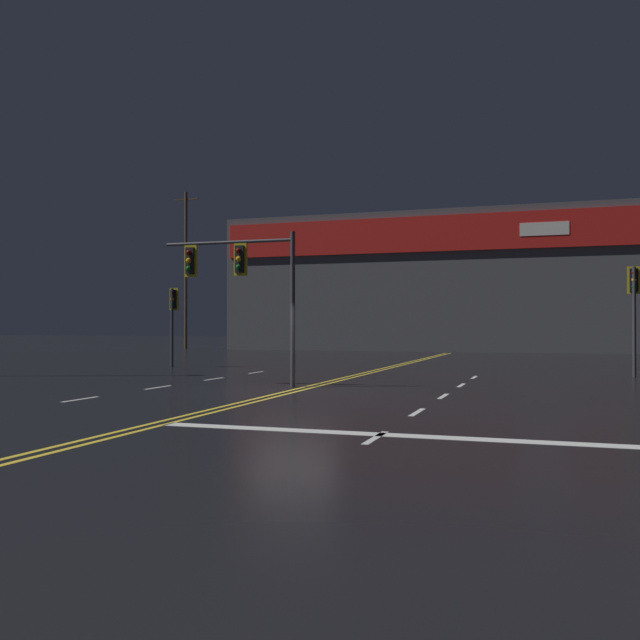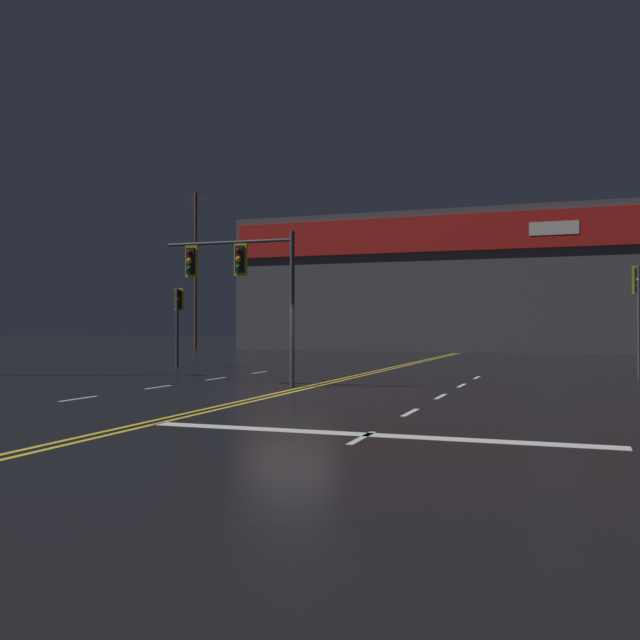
# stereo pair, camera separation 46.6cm
# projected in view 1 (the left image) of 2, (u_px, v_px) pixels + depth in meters

# --- Properties ---
(ground_plane) EXTENTS (200.00, 200.00, 0.00)m
(ground_plane) POSITION_uv_depth(u_px,v_px,m) (291.00, 392.00, 19.64)
(ground_plane) COLOR black
(road_markings) EXTENTS (12.46, 60.00, 0.01)m
(road_markings) POSITION_uv_depth(u_px,v_px,m) (301.00, 396.00, 18.34)
(road_markings) COLOR gold
(road_markings) RESTS_ON ground
(traffic_signal_median) EXTENTS (4.33, 0.36, 4.64)m
(traffic_signal_median) POSITION_uv_depth(u_px,v_px,m) (237.00, 270.00, 21.81)
(traffic_signal_median) COLOR #38383D
(traffic_signal_median) RESTS_ON ground
(traffic_signal_corner_northwest) EXTENTS (0.42, 0.36, 3.51)m
(traffic_signal_corner_northwest) POSITION_uv_depth(u_px,v_px,m) (173.00, 309.00, 31.65)
(traffic_signal_corner_northwest) COLOR #38383D
(traffic_signal_corner_northwest) RESTS_ON ground
(traffic_signal_corner_northeast) EXTENTS (0.42, 0.36, 3.96)m
(traffic_signal_corner_northeast) POSITION_uv_depth(u_px,v_px,m) (634.00, 295.00, 25.51)
(traffic_signal_corner_northeast) COLOR #38383D
(traffic_signal_corner_northeast) RESTS_ON ground
(building_backdrop) EXTENTS (35.21, 10.23, 10.20)m
(building_backdrop) POSITION_uv_depth(u_px,v_px,m) (462.00, 284.00, 54.95)
(building_backdrop) COLOR #4C4C51
(building_backdrop) RESTS_ON ground
(utility_pole_row) EXTENTS (44.77, 0.26, 12.76)m
(utility_pole_row) POSITION_uv_depth(u_px,v_px,m) (404.00, 272.00, 52.23)
(utility_pole_row) COLOR #4C3828
(utility_pole_row) RESTS_ON ground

